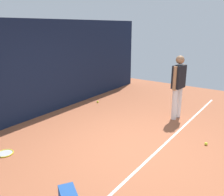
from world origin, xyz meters
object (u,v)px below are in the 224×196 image
object	(u,v)px
tennis_player	(178,83)
tennis_ball_by_fence	(206,144)
tennis_racket	(4,154)
tennis_ball_near_player	(98,102)

from	to	relation	value
tennis_player	tennis_ball_by_fence	world-z (taller)	tennis_player
tennis_racket	tennis_ball_near_player	bearing A→B (deg)	-13.92
tennis_player	tennis_racket	xyz separation A→B (m)	(-3.85, 2.01, -0.95)
tennis_racket	tennis_ball_near_player	xyz separation A→B (m)	(3.67, 0.58, 0.02)
tennis_ball_near_player	tennis_ball_by_fence	world-z (taller)	same
tennis_player	tennis_ball_by_fence	xyz separation A→B (m)	(-1.16, -1.12, -0.93)
tennis_racket	tennis_ball_by_fence	xyz separation A→B (m)	(2.69, -3.13, 0.02)
tennis_player	tennis_ball_near_player	distance (m)	2.76
tennis_ball_near_player	tennis_ball_by_fence	bearing A→B (deg)	-104.80
tennis_player	tennis_ball_near_player	size ratio (longest dim) A/B	25.76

